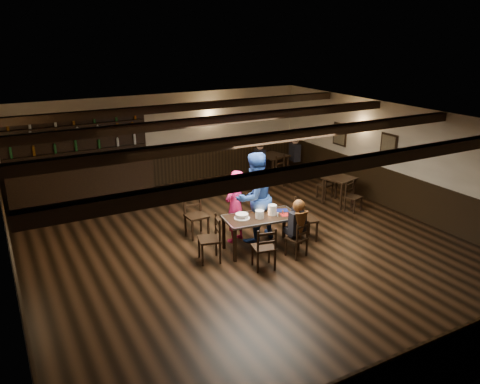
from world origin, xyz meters
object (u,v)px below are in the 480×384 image
chair_near_left (265,246)px  dining_table (261,220)px  cake (242,216)px  woman_pink (235,206)px  man_blue (254,197)px  chair_near_right (299,237)px  bar_counter (82,175)px

chair_near_left → dining_table: bearing=64.0°
dining_table → cake: bearing=166.3°
chair_near_left → cake: 0.95m
woman_pink → chair_near_left: bearing=60.0°
man_blue → cake: (-0.52, -0.39, -0.20)m
dining_table → cake: size_ratio=4.96×
chair_near_right → man_blue: (-0.37, 1.17, 0.54)m
cake → woman_pink: bearing=76.0°
chair_near_right → bar_counter: 6.46m
woman_pink → cake: (-0.14, -0.55, -0.01)m
chair_near_left → woman_pink: size_ratio=0.55×
dining_table → woman_pink: size_ratio=1.01×
chair_near_right → cake: cake is taller
dining_table → chair_near_right: bearing=-54.3°
chair_near_left → cake: bearing=90.5°
bar_counter → man_blue: bearing=-57.9°
chair_near_right → man_blue: size_ratio=0.39×
woman_pink → man_blue: bearing=132.5°
woman_pink → bar_counter: bar_counter is taller
chair_near_right → dining_table: bearing=125.7°
chair_near_left → bar_counter: bearing=111.6°
chair_near_right → woman_pink: 1.58m
man_blue → cake: size_ratio=6.06×
chair_near_left → woman_pink: bearing=84.9°
chair_near_left → man_blue: size_ratio=0.44×
woman_pink → cake: 0.57m
woman_pink → chair_near_right: bearing=94.7°
dining_table → chair_near_right: size_ratio=2.09×
chair_near_right → chair_near_left: bearing=-172.2°
woman_pink → man_blue: 0.46m
cake → dining_table: bearing=-13.7°
dining_table → chair_near_right: (0.49, -0.69, -0.21)m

